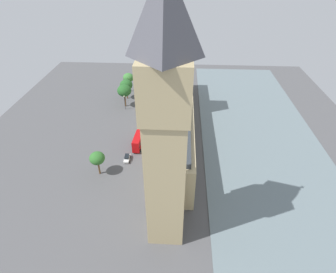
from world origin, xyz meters
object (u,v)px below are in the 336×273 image
(plane_tree_midblock, at_px, (126,85))
(car_yellow_cab_opposite_hall, at_px, (153,96))
(plane_tree_near_tower, at_px, (97,158))
(street_lamp_trailing, at_px, (124,100))
(plane_tree_leading, at_px, (124,91))
(car_blue_kerbside, at_px, (149,105))
(parliament_building, at_px, (178,110))
(car_white_corner, at_px, (127,158))
(double_decker_bus_by_river_gate, at_px, (139,140))
(pedestrian_under_trees, at_px, (155,127))
(clock_tower, at_px, (165,130))
(plane_tree_far_end, at_px, (128,78))

(plane_tree_midblock, bearing_deg, car_yellow_cab_opposite_hall, -171.86)
(plane_tree_near_tower, xyz_separation_m, street_lamp_trailing, (-0.31, -42.29, -1.66))
(plane_tree_leading, bearing_deg, car_blue_kerbside, 179.63)
(parliament_building, xyz_separation_m, car_yellow_cab_opposite_hall, (12.93, -26.62, -7.30))
(car_white_corner, bearing_deg, double_decker_bus_by_river_gate, -109.62)
(parliament_building, distance_m, plane_tree_midblock, 35.34)
(parliament_building, xyz_separation_m, plane_tree_leading, (24.41, -17.08, -0.46))
(plane_tree_leading, xyz_separation_m, street_lamp_trailing, (-0.37, 2.93, -3.09))
(car_yellow_cab_opposite_hall, xyz_separation_m, car_blue_kerbside, (0.79, 9.61, -0.00))
(plane_tree_midblock, bearing_deg, double_decker_bus_by_river_gate, 106.44)
(car_blue_kerbside, bearing_deg, parliament_building, 130.19)
(car_yellow_cab_opposite_hall, relative_size, pedestrian_under_trees, 3.15)
(plane_tree_leading, relative_size, plane_tree_midblock, 1.10)
(car_yellow_cab_opposite_hall, xyz_separation_m, plane_tree_leading, (11.47, 9.54, 6.83))
(pedestrian_under_trees, distance_m, plane_tree_midblock, 30.79)
(car_white_corner, bearing_deg, plane_tree_midblock, -80.85)
(car_blue_kerbside, distance_m, double_decker_bus_by_river_gate, 29.63)
(car_blue_kerbside, xyz_separation_m, pedestrian_under_trees, (-4.55, 17.74, -0.22))
(car_blue_kerbside, xyz_separation_m, plane_tree_near_tower, (10.62, 45.14, 5.41))
(parliament_building, distance_m, car_blue_kerbside, 23.04)
(plane_tree_leading, bearing_deg, car_yellow_cab_opposite_hall, -140.25)
(pedestrian_under_trees, bearing_deg, double_decker_bus_by_river_gate, 60.06)
(car_white_corner, bearing_deg, plane_tree_leading, -79.76)
(pedestrian_under_trees, height_order, street_lamp_trailing, street_lamp_trailing)
(car_yellow_cab_opposite_hall, xyz_separation_m, street_lamp_trailing, (11.10, 12.47, 3.75))
(double_decker_bus_by_river_gate, bearing_deg, pedestrian_under_trees, 71.47)
(pedestrian_under_trees, bearing_deg, car_white_corner, 61.54)
(clock_tower, height_order, car_blue_kerbside, clock_tower)
(double_decker_bus_by_river_gate, xyz_separation_m, street_lamp_trailing, (10.03, -26.72, 2.00))
(car_yellow_cab_opposite_hall, bearing_deg, street_lamp_trailing, 49.98)
(clock_tower, bearing_deg, plane_tree_midblock, -72.30)
(plane_tree_near_tower, bearing_deg, plane_tree_far_end, -89.01)
(plane_tree_far_end, bearing_deg, plane_tree_near_tower, 90.99)
(car_yellow_cab_opposite_hall, distance_m, car_white_corner, 47.77)
(plane_tree_near_tower, xyz_separation_m, plane_tree_midblock, (0.71, -53.03, 0.61))
(double_decker_bus_by_river_gate, distance_m, plane_tree_far_end, 46.82)
(car_white_corner, xyz_separation_m, street_lamp_trailing, (7.20, -35.13, 3.75))
(plane_tree_leading, relative_size, plane_tree_far_end, 1.09)
(car_blue_kerbside, relative_size, plane_tree_midblock, 0.45)
(parliament_building, distance_m, plane_tree_leading, 29.79)
(car_blue_kerbside, xyz_separation_m, street_lamp_trailing, (10.31, 2.86, 3.75))
(street_lamp_trailing, bearing_deg, pedestrian_under_trees, 134.97)
(clock_tower, relative_size, street_lamp_trailing, 8.92)
(plane_tree_leading, bearing_deg, street_lamp_trailing, 97.25)
(parliament_building, relative_size, plane_tree_near_tower, 9.48)
(clock_tower, xyz_separation_m, car_white_corner, (15.03, -26.99, -30.02))
(parliament_building, distance_m, car_white_corner, 27.88)
(car_yellow_cab_opposite_hall, bearing_deg, pedestrian_under_trees, 99.49)
(clock_tower, bearing_deg, plane_tree_far_end, -73.68)
(plane_tree_leading, bearing_deg, car_white_corner, 101.25)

